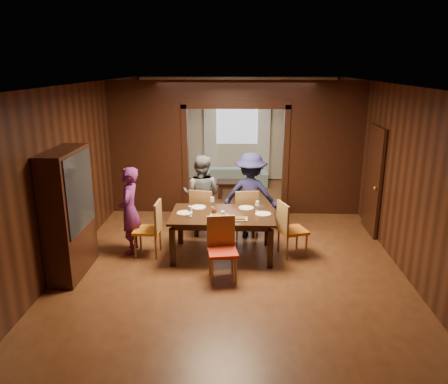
{
  "coord_description": "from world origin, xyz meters",
  "views": [
    {
      "loc": [
        0.14,
        -7.78,
        3.23
      ],
      "look_at": [
        -0.16,
        -0.4,
        1.05
      ],
      "focal_mm": 35.0,
      "sensor_mm": 36.0,
      "label": 1
    }
  ],
  "objects_px": {
    "dining_table": "(223,234)",
    "hutch": "(69,213)",
    "person_grey": "(201,195)",
    "sofa": "(232,175)",
    "person_navy": "(251,195)",
    "chair_left": "(147,228)",
    "chair_right": "(293,229)",
    "chair_near": "(223,250)",
    "coffee_table": "(233,189)",
    "person_purple": "(130,211)",
    "chair_far_l": "(204,212)",
    "chair_far_r": "(245,213)"
  },
  "relations": [
    {
      "from": "person_purple",
      "to": "hutch",
      "type": "xyz_separation_m",
      "value": [
        -0.73,
        -0.84,
        0.23
      ]
    },
    {
      "from": "chair_far_r",
      "to": "person_navy",
      "type": "bearing_deg",
      "value": -168.5
    },
    {
      "from": "person_navy",
      "to": "chair_left",
      "type": "distance_m",
      "value": 2.07
    },
    {
      "from": "person_grey",
      "to": "chair_left",
      "type": "relative_size",
      "value": 1.63
    },
    {
      "from": "person_navy",
      "to": "sofa",
      "type": "bearing_deg",
      "value": -73.46
    },
    {
      "from": "chair_left",
      "to": "chair_far_r",
      "type": "xyz_separation_m",
      "value": [
        1.7,
        0.91,
        0.0
      ]
    },
    {
      "from": "sofa",
      "to": "chair_far_l",
      "type": "relative_size",
      "value": 1.95
    },
    {
      "from": "dining_table",
      "to": "chair_near",
      "type": "bearing_deg",
      "value": -87.38
    },
    {
      "from": "sofa",
      "to": "coffee_table",
      "type": "distance_m",
      "value": 1.1
    },
    {
      "from": "person_grey",
      "to": "chair_left",
      "type": "xyz_separation_m",
      "value": [
        -0.86,
        -1.0,
        -0.31
      ]
    },
    {
      "from": "person_navy",
      "to": "coffee_table",
      "type": "height_order",
      "value": "person_navy"
    },
    {
      "from": "chair_left",
      "to": "chair_far_r",
      "type": "distance_m",
      "value": 1.92
    },
    {
      "from": "chair_left",
      "to": "chair_far_r",
      "type": "height_order",
      "value": "same"
    },
    {
      "from": "chair_right",
      "to": "hutch",
      "type": "relative_size",
      "value": 0.48
    },
    {
      "from": "sofa",
      "to": "chair_far_r",
      "type": "bearing_deg",
      "value": 90.77
    },
    {
      "from": "dining_table",
      "to": "chair_near",
      "type": "distance_m",
      "value": 0.89
    },
    {
      "from": "chair_far_r",
      "to": "hutch",
      "type": "height_order",
      "value": "hutch"
    },
    {
      "from": "chair_near",
      "to": "hutch",
      "type": "distance_m",
      "value": 2.45
    },
    {
      "from": "person_navy",
      "to": "sofa",
      "type": "relative_size",
      "value": 0.87
    },
    {
      "from": "person_purple",
      "to": "coffee_table",
      "type": "height_order",
      "value": "person_purple"
    },
    {
      "from": "coffee_table",
      "to": "chair_left",
      "type": "bearing_deg",
      "value": -111.8
    },
    {
      "from": "chair_right",
      "to": "chair_far_l",
      "type": "height_order",
      "value": "same"
    },
    {
      "from": "person_navy",
      "to": "chair_right",
      "type": "height_order",
      "value": "person_navy"
    },
    {
      "from": "dining_table",
      "to": "hutch",
      "type": "distance_m",
      "value": 2.55
    },
    {
      "from": "person_grey",
      "to": "coffee_table",
      "type": "distance_m",
      "value": 2.66
    },
    {
      "from": "person_grey",
      "to": "chair_right",
      "type": "relative_size",
      "value": 1.63
    },
    {
      "from": "person_grey",
      "to": "sofa",
      "type": "distance_m",
      "value": 3.7
    },
    {
      "from": "person_navy",
      "to": "hutch",
      "type": "bearing_deg",
      "value": 40.25
    },
    {
      "from": "chair_near",
      "to": "hutch",
      "type": "xyz_separation_m",
      "value": [
        -2.39,
        0.12,
        0.52
      ]
    },
    {
      "from": "person_navy",
      "to": "sofa",
      "type": "distance_m",
      "value": 3.74
    },
    {
      "from": "person_purple",
      "to": "chair_left",
      "type": "height_order",
      "value": "person_purple"
    },
    {
      "from": "person_navy",
      "to": "chair_far_l",
      "type": "bearing_deg",
      "value": 12.54
    },
    {
      "from": "chair_far_l",
      "to": "chair_far_r",
      "type": "bearing_deg",
      "value": -167.47
    },
    {
      "from": "chair_far_l",
      "to": "hutch",
      "type": "distance_m",
      "value": 2.6
    },
    {
      "from": "person_navy",
      "to": "chair_far_r",
      "type": "bearing_deg",
      "value": 31.09
    },
    {
      "from": "coffee_table",
      "to": "hutch",
      "type": "relative_size",
      "value": 0.4
    },
    {
      "from": "chair_right",
      "to": "chair_far_l",
      "type": "xyz_separation_m",
      "value": [
        -1.61,
        0.81,
        0.0
      ]
    },
    {
      "from": "chair_far_l",
      "to": "chair_near",
      "type": "height_order",
      "value": "same"
    },
    {
      "from": "chair_near",
      "to": "coffee_table",
      "type": "bearing_deg",
      "value": 79.36
    },
    {
      "from": "person_purple",
      "to": "chair_right",
      "type": "bearing_deg",
      "value": 88.45
    },
    {
      "from": "person_purple",
      "to": "chair_near",
      "type": "xyz_separation_m",
      "value": [
        1.67,
        -0.96,
        -0.29
      ]
    },
    {
      "from": "dining_table",
      "to": "hutch",
      "type": "relative_size",
      "value": 0.88
    },
    {
      "from": "sofa",
      "to": "hutch",
      "type": "bearing_deg",
      "value": 61.44
    },
    {
      "from": "person_navy",
      "to": "person_grey",
      "type": "bearing_deg",
      "value": 6.98
    },
    {
      "from": "person_purple",
      "to": "hutch",
      "type": "relative_size",
      "value": 0.77
    },
    {
      "from": "sofa",
      "to": "chair_near",
      "type": "height_order",
      "value": "chair_near"
    },
    {
      "from": "person_navy",
      "to": "person_purple",
      "type": "bearing_deg",
      "value": 31.34
    },
    {
      "from": "chair_far_l",
      "to": "coffee_table",
      "type": "bearing_deg",
      "value": -88.25
    },
    {
      "from": "person_grey",
      "to": "person_purple",
      "type": "bearing_deg",
      "value": 50.84
    },
    {
      "from": "person_purple",
      "to": "sofa",
      "type": "height_order",
      "value": "person_purple"
    }
  ]
}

